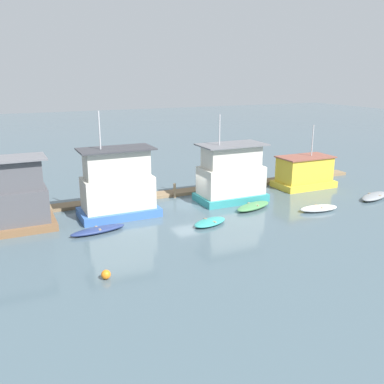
{
  "coord_description": "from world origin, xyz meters",
  "views": [
    {
      "loc": [
        -14.96,
        -33.21,
        11.38
      ],
      "look_at": [
        0.0,
        -1.0,
        1.4
      ],
      "focal_mm": 40.0,
      "sensor_mm": 36.0,
      "label": 1
    }
  ],
  "objects_px": {
    "houseboat_blue": "(118,186)",
    "dinghy_navy": "(98,230)",
    "dinghy_grey": "(374,196)",
    "mooring_post_far_left": "(47,201)",
    "houseboat_teal": "(231,176)",
    "dinghy_white": "(319,208)",
    "dinghy_green": "(253,206)",
    "buoy_orange": "(106,275)",
    "houseboat_yellow": "(304,173)",
    "mooring_post_centre": "(175,191)",
    "houseboat_brown": "(5,199)",
    "dinghy_teal": "(210,222)"
  },
  "relations": [
    {
      "from": "dinghy_grey",
      "to": "mooring_post_far_left",
      "type": "bearing_deg",
      "value": 163.84
    },
    {
      "from": "dinghy_grey",
      "to": "dinghy_navy",
      "type": "bearing_deg",
      "value": 175.16
    },
    {
      "from": "houseboat_teal",
      "to": "dinghy_white",
      "type": "bearing_deg",
      "value": -48.47
    },
    {
      "from": "dinghy_teal",
      "to": "houseboat_yellow",
      "type": "bearing_deg",
      "value": 23.43
    },
    {
      "from": "houseboat_brown",
      "to": "mooring_post_centre",
      "type": "bearing_deg",
      "value": 10.21
    },
    {
      "from": "houseboat_blue",
      "to": "buoy_orange",
      "type": "distance_m",
      "value": 11.45
    },
    {
      "from": "houseboat_teal",
      "to": "dinghy_grey",
      "type": "distance_m",
      "value": 13.6
    },
    {
      "from": "houseboat_brown",
      "to": "buoy_orange",
      "type": "bearing_deg",
      "value": -66.8
    },
    {
      "from": "houseboat_teal",
      "to": "dinghy_white",
      "type": "height_order",
      "value": "houseboat_teal"
    },
    {
      "from": "dinghy_green",
      "to": "mooring_post_far_left",
      "type": "distance_m",
      "value": 17.34
    },
    {
      "from": "houseboat_blue",
      "to": "dinghy_navy",
      "type": "height_order",
      "value": "houseboat_blue"
    },
    {
      "from": "dinghy_teal",
      "to": "houseboat_brown",
      "type": "bearing_deg",
      "value": 159.47
    },
    {
      "from": "mooring_post_centre",
      "to": "dinghy_white",
      "type": "bearing_deg",
      "value": -42.79
    },
    {
      "from": "houseboat_yellow",
      "to": "mooring_post_centre",
      "type": "bearing_deg",
      "value": 172.08
    },
    {
      "from": "dinghy_navy",
      "to": "houseboat_yellow",
      "type": "bearing_deg",
      "value": 10.55
    },
    {
      "from": "houseboat_blue",
      "to": "houseboat_yellow",
      "type": "bearing_deg",
      "value": 2.82
    },
    {
      "from": "houseboat_blue",
      "to": "dinghy_white",
      "type": "distance_m",
      "value": 16.95
    },
    {
      "from": "houseboat_yellow",
      "to": "dinghy_white",
      "type": "bearing_deg",
      "value": -119.96
    },
    {
      "from": "dinghy_white",
      "to": "mooring_post_centre",
      "type": "height_order",
      "value": "mooring_post_centre"
    },
    {
      "from": "dinghy_navy",
      "to": "dinghy_green",
      "type": "distance_m",
      "value": 13.43
    },
    {
      "from": "houseboat_teal",
      "to": "dinghy_teal",
      "type": "bearing_deg",
      "value": -133.36
    },
    {
      "from": "houseboat_blue",
      "to": "dinghy_grey",
      "type": "xyz_separation_m",
      "value": [
        22.88,
        -5.3,
        -2.23
      ]
    },
    {
      "from": "houseboat_blue",
      "to": "mooring_post_far_left",
      "type": "distance_m",
      "value": 6.16
    },
    {
      "from": "buoy_orange",
      "to": "dinghy_navy",
      "type": "bearing_deg",
      "value": 80.37
    },
    {
      "from": "houseboat_yellow",
      "to": "mooring_post_far_left",
      "type": "relative_size",
      "value": 2.87
    },
    {
      "from": "houseboat_teal",
      "to": "houseboat_yellow",
      "type": "height_order",
      "value": "houseboat_teal"
    },
    {
      "from": "houseboat_brown",
      "to": "houseboat_blue",
      "type": "relative_size",
      "value": 0.78
    },
    {
      "from": "dinghy_navy",
      "to": "dinghy_grey",
      "type": "relative_size",
      "value": 1.01
    },
    {
      "from": "dinghy_green",
      "to": "dinghy_grey",
      "type": "height_order",
      "value": "same"
    },
    {
      "from": "dinghy_white",
      "to": "dinghy_grey",
      "type": "relative_size",
      "value": 0.84
    },
    {
      "from": "buoy_orange",
      "to": "houseboat_blue",
      "type": "bearing_deg",
      "value": 70.68
    },
    {
      "from": "dinghy_green",
      "to": "buoy_orange",
      "type": "xyz_separation_m",
      "value": [
        -14.69,
        -7.46,
        0.03
      ]
    },
    {
      "from": "houseboat_yellow",
      "to": "dinghy_green",
      "type": "distance_m",
      "value": 9.74
    },
    {
      "from": "mooring_post_centre",
      "to": "houseboat_brown",
      "type": "bearing_deg",
      "value": -169.79
    },
    {
      "from": "dinghy_teal",
      "to": "mooring_post_centre",
      "type": "height_order",
      "value": "mooring_post_centre"
    },
    {
      "from": "mooring_post_far_left",
      "to": "buoy_orange",
      "type": "height_order",
      "value": "mooring_post_far_left"
    },
    {
      "from": "houseboat_teal",
      "to": "dinghy_grey",
      "type": "relative_size",
      "value": 1.85
    },
    {
      "from": "houseboat_brown",
      "to": "mooring_post_far_left",
      "type": "xyz_separation_m",
      "value": [
        3.09,
        2.61,
        -1.33
      ]
    },
    {
      "from": "houseboat_teal",
      "to": "dinghy_white",
      "type": "xyz_separation_m",
      "value": [
        5.22,
        -5.89,
        -2.11
      ]
    },
    {
      "from": "dinghy_navy",
      "to": "dinghy_green",
      "type": "height_order",
      "value": "dinghy_green"
    },
    {
      "from": "houseboat_yellow",
      "to": "buoy_orange",
      "type": "relative_size",
      "value": 11.48
    },
    {
      "from": "dinghy_grey",
      "to": "dinghy_white",
      "type": "bearing_deg",
      "value": -174.56
    },
    {
      "from": "houseboat_brown",
      "to": "houseboat_yellow",
      "type": "xyz_separation_m",
      "value": [
        28.08,
        0.73,
        -0.92
      ]
    },
    {
      "from": "houseboat_brown",
      "to": "houseboat_blue",
      "type": "xyz_separation_m",
      "value": [
        8.37,
        -0.24,
        0.05
      ]
    },
    {
      "from": "houseboat_blue",
      "to": "houseboat_teal",
      "type": "xyz_separation_m",
      "value": [
        10.49,
        -0.09,
        -0.13
      ]
    },
    {
      "from": "houseboat_teal",
      "to": "mooring_post_centre",
      "type": "relative_size",
      "value": 5.75
    },
    {
      "from": "dinghy_white",
      "to": "houseboat_yellow",
      "type": "bearing_deg",
      "value": 60.04
    },
    {
      "from": "houseboat_blue",
      "to": "dinghy_green",
      "type": "bearing_deg",
      "value": -15.96
    },
    {
      "from": "dinghy_white",
      "to": "mooring_post_far_left",
      "type": "height_order",
      "value": "mooring_post_far_left"
    },
    {
      "from": "houseboat_brown",
      "to": "dinghy_white",
      "type": "xyz_separation_m",
      "value": [
        24.07,
        -6.23,
        -2.18
      ]
    }
  ]
}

